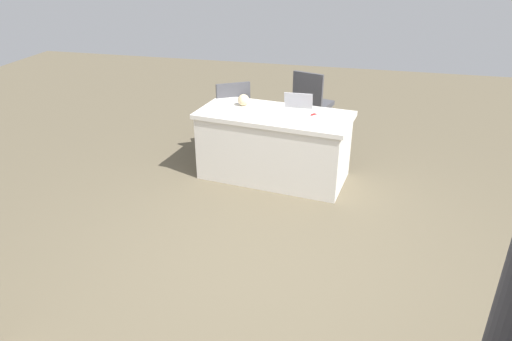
{
  "coord_description": "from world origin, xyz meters",
  "views": [
    {
      "loc": [
        -0.62,
        2.97,
        2.47
      ],
      "look_at": [
        0.13,
        -0.12,
        0.9
      ],
      "focal_mm": 32.71,
      "sensor_mm": 36.0,
      "label": 1
    }
  ],
  "objects": [
    {
      "name": "yarn_ball",
      "position": [
        0.72,
        -1.96,
        0.84
      ],
      "size": [
        0.13,
        0.13,
        0.13
      ],
      "primitive_type": "sphere",
      "color": "beige",
      "rests_on": "table_foreground"
    },
    {
      "name": "chair_aisle",
      "position": [
        1.0,
        -2.37,
        0.54
      ],
      "size": [
        0.6,
        0.6,
        0.94
      ],
      "rotation": [
        0.0,
        0.0,
        3.69
      ],
      "color": "#9E9993",
      "rests_on": "ground"
    },
    {
      "name": "ground_plane",
      "position": [
        0.0,
        0.0,
        0.0
      ],
      "size": [
        14.4,
        14.4,
        0.0
      ],
      "primitive_type": "plane",
      "color": "brown"
    },
    {
      "name": "chair_tucked_right",
      "position": [
        0.08,
        -3.04,
        0.54
      ],
      "size": [
        0.55,
        0.55,
        0.95
      ],
      "rotation": [
        0.0,
        0.0,
        2.83
      ],
      "color": "#9E9993",
      "rests_on": "ground"
    },
    {
      "name": "table_foreground",
      "position": [
        0.33,
        -1.79,
        0.39
      ],
      "size": [
        1.76,
        0.99,
        0.77
      ],
      "rotation": [
        0.0,
        0.0,
        -0.13
      ],
      "color": "silver",
      "rests_on": "ground"
    },
    {
      "name": "laptop_silver",
      "position": [
        0.09,
        -1.85,
        0.81
      ],
      "size": [
        0.32,
        0.3,
        0.21
      ],
      "rotation": [
        0.0,
        0.0,
        0.02
      ],
      "color": "silver",
      "rests_on": "table_foreground"
    },
    {
      "name": "scissors_red",
      "position": [
        -0.06,
        -1.79,
        0.78
      ],
      "size": [
        0.14,
        0.16,
        0.01
      ],
      "primitive_type": "cube",
      "rotation": [
        0.0,
        0.0,
        0.88
      ],
      "color": "red",
      "rests_on": "table_foreground"
    }
  ]
}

